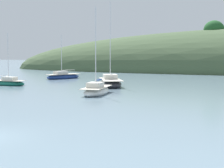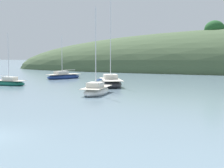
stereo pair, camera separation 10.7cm
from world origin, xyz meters
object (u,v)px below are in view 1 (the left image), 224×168
object	(u,v)px
sailboat_teal_outer	(111,83)
sailboat_black_sloop	(7,83)
sailboat_white_near	(63,76)
sailboat_red_portside	(97,91)

from	to	relation	value
sailboat_teal_outer	sailboat_black_sloop	bearing A→B (deg)	-165.50
sailboat_white_near	sailboat_black_sloop	size ratio (longest dim) A/B	1.06
sailboat_red_portside	sailboat_white_near	bearing A→B (deg)	126.18
sailboat_white_near	sailboat_red_portside	distance (m)	24.94
sailboat_black_sloop	sailboat_red_portside	distance (m)	16.78
sailboat_white_near	sailboat_teal_outer	bearing A→B (deg)	-39.92
sailboat_teal_outer	sailboat_black_sloop	distance (m)	14.21
sailboat_teal_outer	sailboat_black_sloop	size ratio (longest dim) A/B	1.56
sailboat_white_near	sailboat_black_sloop	world-z (taller)	sailboat_white_near
sailboat_red_portside	sailboat_teal_outer	bearing A→B (deg)	101.67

